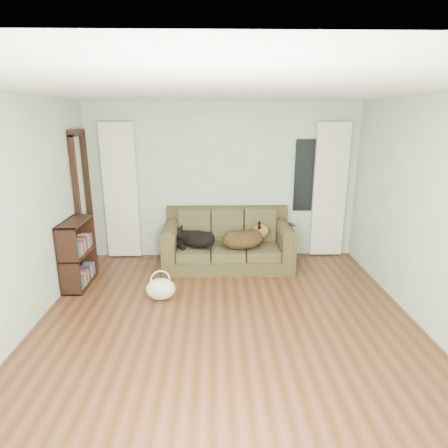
{
  "coord_description": "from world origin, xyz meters",
  "views": [
    {
      "loc": [
        -0.12,
        -3.74,
        2.35
      ],
      "look_at": [
        0.0,
        1.6,
        0.81
      ],
      "focal_mm": 30.0,
      "sensor_mm": 36.0,
      "label": 1
    }
  ],
  "objects_px": {
    "dog_black_lab": "(195,238)",
    "dog_shepherd": "(245,239)",
    "sofa": "(228,239)",
    "tote_bag": "(161,288)",
    "bookshelf": "(78,252)"
  },
  "relations": [
    {
      "from": "dog_black_lab",
      "to": "dog_shepherd",
      "type": "distance_m",
      "value": 0.79
    },
    {
      "from": "dog_black_lab",
      "to": "dog_shepherd",
      "type": "xyz_separation_m",
      "value": [
        0.79,
        -0.06,
        0.01
      ]
    },
    {
      "from": "dog_black_lab",
      "to": "dog_shepherd",
      "type": "bearing_deg",
      "value": 28.25
    },
    {
      "from": "sofa",
      "to": "tote_bag",
      "type": "bearing_deg",
      "value": -128.91
    },
    {
      "from": "tote_bag",
      "to": "dog_shepherd",
      "type": "bearing_deg",
      "value": 41.44
    },
    {
      "from": "dog_black_lab",
      "to": "tote_bag",
      "type": "xyz_separation_m",
      "value": [
        -0.41,
        -1.12,
        -0.32
      ]
    },
    {
      "from": "sofa",
      "to": "dog_black_lab",
      "type": "relative_size",
      "value": 3.33
    },
    {
      "from": "dog_shepherd",
      "to": "bookshelf",
      "type": "bearing_deg",
      "value": 1.84
    },
    {
      "from": "sofa",
      "to": "dog_shepherd",
      "type": "xyz_separation_m",
      "value": [
        0.26,
        -0.1,
        0.04
      ]
    },
    {
      "from": "tote_bag",
      "to": "bookshelf",
      "type": "distance_m",
      "value": 1.37
    },
    {
      "from": "dog_black_lab",
      "to": "tote_bag",
      "type": "bearing_deg",
      "value": -77.29
    },
    {
      "from": "dog_black_lab",
      "to": "tote_bag",
      "type": "distance_m",
      "value": 1.23
    },
    {
      "from": "tote_bag",
      "to": "bookshelf",
      "type": "bearing_deg",
      "value": 158.31
    },
    {
      "from": "dog_black_lab",
      "to": "tote_bag",
      "type": "height_order",
      "value": "dog_black_lab"
    },
    {
      "from": "dog_black_lab",
      "to": "bookshelf",
      "type": "distance_m",
      "value": 1.75
    }
  ]
}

